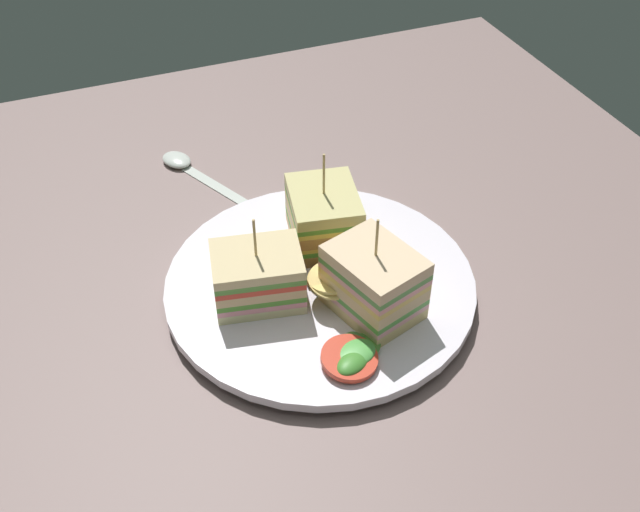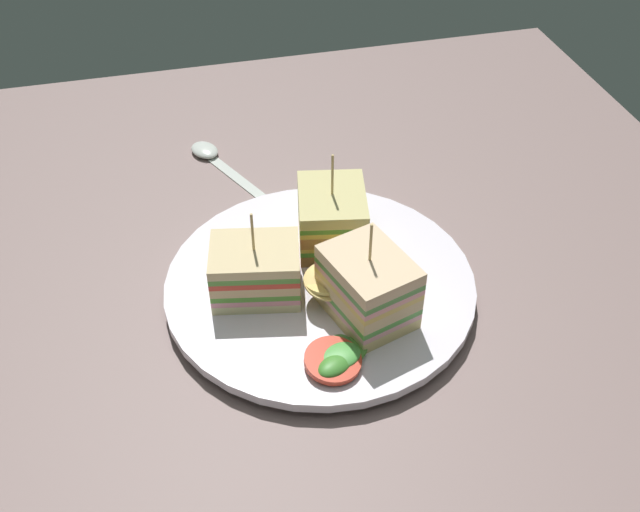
{
  "view_description": "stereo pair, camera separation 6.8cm",
  "coord_description": "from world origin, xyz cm",
  "px_view_note": "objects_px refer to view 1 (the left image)",
  "views": [
    {
      "loc": [
        18.71,
        47.1,
        49.68
      ],
      "look_at": [
        0.0,
        0.0,
        4.7
      ],
      "focal_mm": 41.67,
      "sensor_mm": 36.0,
      "label": 1
    },
    {
      "loc": [
        12.27,
        49.17,
        49.68
      ],
      "look_at": [
        0.0,
        0.0,
        4.7
      ],
      "focal_mm": 41.67,
      "sensor_mm": 36.0,
      "label": 2
    }
  ],
  "objects_px": {
    "sandwich_wedge_2": "(324,217)",
    "sandwich_wedge_1": "(373,282)",
    "chip_pile": "(337,279)",
    "plate": "(320,285)",
    "spoon": "(188,167)",
    "sandwich_wedge_0": "(258,275)"
  },
  "relations": [
    {
      "from": "plate",
      "to": "sandwich_wedge_2",
      "type": "bearing_deg",
      "value": -115.25
    },
    {
      "from": "plate",
      "to": "sandwich_wedge_2",
      "type": "relative_size",
      "value": 2.9
    },
    {
      "from": "sandwich_wedge_1",
      "to": "chip_pile",
      "type": "relative_size",
      "value": 1.26
    },
    {
      "from": "chip_pile",
      "to": "spoon",
      "type": "xyz_separation_m",
      "value": [
        0.08,
        -0.27,
        -0.03
      ]
    },
    {
      "from": "sandwich_wedge_2",
      "to": "sandwich_wedge_1",
      "type": "bearing_deg",
      "value": 13.52
    },
    {
      "from": "sandwich_wedge_2",
      "to": "spoon",
      "type": "bearing_deg",
      "value": -143.17
    },
    {
      "from": "spoon",
      "to": "sandwich_wedge_2",
      "type": "bearing_deg",
      "value": 179.75
    },
    {
      "from": "sandwich_wedge_0",
      "to": "spoon",
      "type": "xyz_separation_m",
      "value": [
        0.01,
        -0.24,
        -0.04
      ]
    },
    {
      "from": "chip_pile",
      "to": "sandwich_wedge_2",
      "type": "bearing_deg",
      "value": -102.54
    },
    {
      "from": "plate",
      "to": "sandwich_wedge_1",
      "type": "relative_size",
      "value": 2.85
    },
    {
      "from": "sandwich_wedge_1",
      "to": "chip_pile",
      "type": "height_order",
      "value": "sandwich_wedge_1"
    },
    {
      "from": "sandwich_wedge_2",
      "to": "chip_pile",
      "type": "height_order",
      "value": "sandwich_wedge_2"
    },
    {
      "from": "chip_pile",
      "to": "plate",
      "type": "bearing_deg",
      "value": -67.46
    },
    {
      "from": "sandwich_wedge_0",
      "to": "sandwich_wedge_2",
      "type": "height_order",
      "value": "sandwich_wedge_2"
    },
    {
      "from": "sandwich_wedge_1",
      "to": "plate",
      "type": "bearing_deg",
      "value": 12.84
    },
    {
      "from": "spoon",
      "to": "chip_pile",
      "type": "bearing_deg",
      "value": 169.87
    },
    {
      "from": "sandwich_wedge_1",
      "to": "sandwich_wedge_2",
      "type": "distance_m",
      "value": 0.11
    },
    {
      "from": "sandwich_wedge_0",
      "to": "chip_pile",
      "type": "distance_m",
      "value": 0.07
    },
    {
      "from": "chip_pile",
      "to": "sandwich_wedge_0",
      "type": "bearing_deg",
      "value": -18.5
    },
    {
      "from": "sandwich_wedge_2",
      "to": "plate",
      "type": "bearing_deg",
      "value": -14.17
    },
    {
      "from": "sandwich_wedge_0",
      "to": "sandwich_wedge_1",
      "type": "distance_m",
      "value": 0.1
    },
    {
      "from": "sandwich_wedge_0",
      "to": "spoon",
      "type": "height_order",
      "value": "sandwich_wedge_0"
    }
  ]
}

